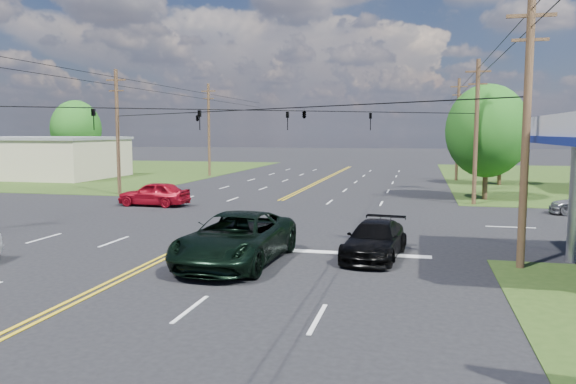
% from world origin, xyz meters
% --- Properties ---
extents(ground, '(280.00, 280.00, 0.00)m').
position_xyz_m(ground, '(0.00, 12.00, 0.00)').
color(ground, black).
rests_on(ground, ground).
extents(grass_nw, '(46.00, 48.00, 0.03)m').
position_xyz_m(grass_nw, '(-35.00, 44.00, 0.00)').
color(grass_nw, '#253E14').
rests_on(grass_nw, ground).
extents(stop_bar, '(10.00, 0.50, 0.02)m').
position_xyz_m(stop_bar, '(5.00, 4.00, 0.00)').
color(stop_bar, silver).
rests_on(stop_bar, ground).
extents(retail_nw, '(16.00, 11.00, 4.00)m').
position_xyz_m(retail_nw, '(-30.00, 34.00, 2.00)').
color(retail_nw, '#C0B890').
rests_on(retail_nw, ground).
extents(pole_se, '(1.60, 0.28, 9.50)m').
position_xyz_m(pole_se, '(13.00, 3.00, 4.92)').
color(pole_se, '#492E1F').
rests_on(pole_se, ground).
extents(pole_nw, '(1.60, 0.28, 9.50)m').
position_xyz_m(pole_nw, '(-13.00, 21.00, 4.92)').
color(pole_nw, '#492E1F').
rests_on(pole_nw, ground).
extents(pole_ne, '(1.60, 0.28, 9.50)m').
position_xyz_m(pole_ne, '(13.00, 21.00, 4.92)').
color(pole_ne, '#492E1F').
rests_on(pole_ne, ground).
extents(pole_left_far, '(1.60, 0.28, 10.00)m').
position_xyz_m(pole_left_far, '(-13.00, 40.00, 5.17)').
color(pole_left_far, '#492E1F').
rests_on(pole_left_far, ground).
extents(pole_right_far, '(1.60, 0.28, 10.00)m').
position_xyz_m(pole_right_far, '(13.00, 40.00, 5.17)').
color(pole_right_far, '#492E1F').
rests_on(pole_right_far, ground).
extents(span_wire_signals, '(26.00, 18.00, 1.13)m').
position_xyz_m(span_wire_signals, '(0.00, 12.00, 6.00)').
color(span_wire_signals, black).
rests_on(span_wire_signals, ground).
extents(power_lines, '(26.04, 100.00, 0.64)m').
position_xyz_m(power_lines, '(0.00, 10.00, 8.60)').
color(power_lines, black).
rests_on(power_lines, ground).
extents(tree_right_a, '(5.70, 5.70, 8.18)m').
position_xyz_m(tree_right_a, '(14.00, 24.00, 4.87)').
color(tree_right_a, '#492E1F').
rests_on(tree_right_a, ground).
extents(tree_right_b, '(4.94, 4.94, 7.09)m').
position_xyz_m(tree_right_b, '(16.50, 36.00, 4.22)').
color(tree_right_b, '#492E1F').
rests_on(tree_right_b, ground).
extents(tree_far_l, '(6.08, 6.08, 8.72)m').
position_xyz_m(tree_far_l, '(-32.00, 44.00, 5.19)').
color(tree_far_l, '#492E1F').
rests_on(tree_far_l, ground).
extents(pickup_dkgreen, '(3.34, 6.77, 1.85)m').
position_xyz_m(pickup_dkgreen, '(3.00, 1.39, 0.92)').
color(pickup_dkgreen, black).
rests_on(pickup_dkgreen, ground).
extents(suv_black, '(2.51, 4.99, 1.39)m').
position_xyz_m(suv_black, '(7.86, 3.50, 0.69)').
color(suv_black, black).
rests_on(suv_black, ground).
extents(sedan_red, '(4.73, 2.07, 1.59)m').
position_xyz_m(sedan_red, '(-7.36, 15.55, 0.79)').
color(sedan_red, maroon).
rests_on(sedan_red, ground).
extents(polesign_ne, '(2.09, 0.87, 7.69)m').
position_xyz_m(polesign_ne, '(13.78, 28.96, 5.94)').
color(polesign_ne, '#A5A5AA').
rests_on(polesign_ne, ground).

